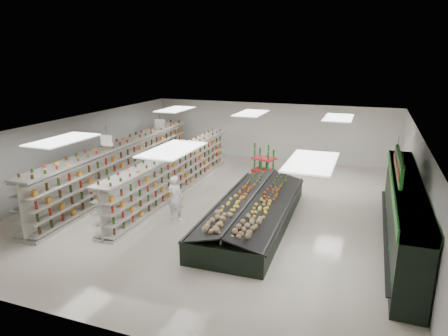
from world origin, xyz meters
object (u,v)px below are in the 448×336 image
at_px(gondola_center, 176,173).
at_px(shopper_main, 175,198).
at_px(produce_island, 253,211).
at_px(soda_endcap, 264,160).
at_px(gondola_left, 124,167).
at_px(shopper_background, 184,155).

height_order(gondola_center, shopper_main, gondola_center).
height_order(produce_island, shopper_main, shopper_main).
xyz_separation_m(produce_island, soda_endcap, (-1.28, 6.33, 0.20)).
relative_size(soda_endcap, shopper_main, 0.83).
relative_size(gondola_left, shopper_background, 7.17).
bearing_deg(gondola_left, gondola_center, 1.64).
bearing_deg(gondola_center, shopper_background, 108.82).
xyz_separation_m(shopper_main, shopper_background, (-2.50, 5.90, -0.01)).
bearing_deg(soda_endcap, shopper_background, -163.83).
relative_size(gondola_left, shopper_main, 7.11).
bearing_deg(produce_island, shopper_background, 135.14).
height_order(gondola_left, soda_endcap, gondola_left).
bearing_deg(produce_island, gondola_left, 163.84).
relative_size(produce_island, soda_endcap, 5.11).
relative_size(gondola_center, produce_island, 1.47).
bearing_deg(gondola_center, produce_island, -27.57).
bearing_deg(shopper_main, gondola_left, -30.55).
height_order(soda_endcap, shopper_main, shopper_main).
xyz_separation_m(gondola_left, soda_endcap, (5.38, 4.40, -0.27)).
height_order(produce_island, soda_endcap, soda_endcap).
bearing_deg(shopper_main, soda_endcap, -98.24).
bearing_deg(produce_island, shopper_main, -165.33).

